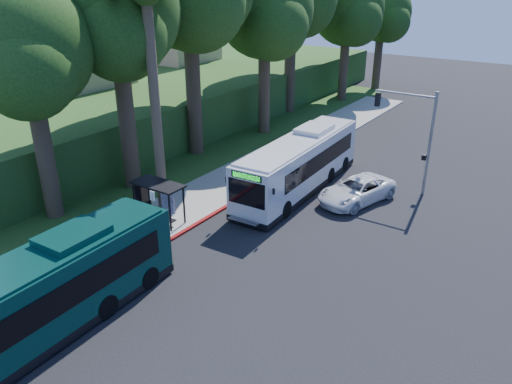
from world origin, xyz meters
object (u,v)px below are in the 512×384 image
Objects in this scene: bus_shelter at (157,193)px; pickup at (357,190)px; teal_bus at (38,297)px; white_bus at (300,163)px.

pickup is (8.77, 9.23, -1.01)m from bus_shelter.
bus_shelter is 12.77m from pickup.
white_bus is at bearing 84.59° from teal_bus.
white_bus is 19.27m from teal_bus.
white_bus is (4.65, 8.95, 0.13)m from bus_shelter.
bus_shelter is 10.85m from teal_bus.
bus_shelter is 10.08m from white_bus.
bus_shelter is at bearing 106.71° from teal_bus.
bus_shelter is at bearing -117.43° from pickup.
white_bus is at bearing 62.53° from bus_shelter.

